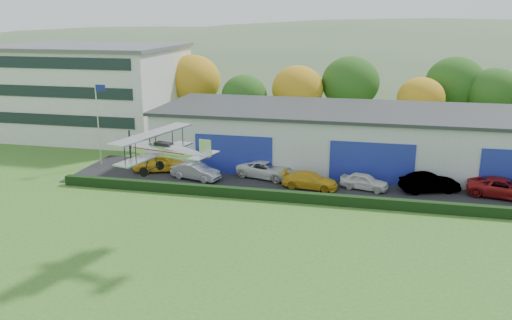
% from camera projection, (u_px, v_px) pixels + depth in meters
% --- Properties ---
extents(ground, '(300.00, 300.00, 0.00)m').
position_uv_depth(ground, '(255.00, 317.00, 25.13)').
color(ground, '#396820').
rests_on(ground, ground).
extents(apron, '(48.00, 9.00, 0.05)m').
position_uv_depth(apron, '(346.00, 185.00, 44.21)').
color(apron, black).
rests_on(apron, ground).
extents(hedge, '(46.00, 0.60, 0.80)m').
position_uv_depth(hedge, '(342.00, 200.00, 39.60)').
color(hedge, black).
rests_on(hedge, ground).
extents(hangar, '(40.60, 12.60, 5.30)m').
position_uv_depth(hangar, '(373.00, 138.00, 49.63)').
color(hangar, '#B2B7BC').
rests_on(hangar, ground).
extents(office_block, '(20.60, 15.60, 10.40)m').
position_uv_depth(office_block, '(91.00, 89.00, 62.57)').
color(office_block, silver).
rests_on(office_block, ground).
extents(flagpole, '(1.05, 0.10, 8.00)m').
position_uv_depth(flagpole, '(99.00, 116.00, 48.75)').
color(flagpole, silver).
rests_on(flagpole, ground).
extents(tree_belt, '(75.70, 13.22, 10.12)m').
position_uv_depth(tree_belt, '(340.00, 87.00, 61.60)').
color(tree_belt, '#3D2614').
rests_on(tree_belt, ground).
extents(distant_hills, '(430.00, 196.00, 56.00)m').
position_uv_depth(distant_hills, '(343.00, 105.00, 161.08)').
color(distant_hills, '#4C6642').
rests_on(distant_hills, ground).
extents(car_0, '(5.28, 3.54, 1.67)m').
position_uv_depth(car_0, '(161.00, 162.00, 47.95)').
color(car_0, gold).
rests_on(car_0, apron).
extents(car_1, '(4.60, 2.57, 1.44)m').
position_uv_depth(car_1, '(196.00, 171.00, 45.63)').
color(car_1, silver).
rests_on(car_1, apron).
extents(car_2, '(5.65, 3.70, 1.45)m').
position_uv_depth(car_2, '(266.00, 170.00, 46.08)').
color(car_2, silver).
rests_on(car_2, apron).
extents(car_3, '(4.74, 2.31, 1.33)m').
position_uv_depth(car_3, '(310.00, 180.00, 43.34)').
color(car_3, gold).
rests_on(car_3, apron).
extents(car_4, '(4.15, 2.48, 1.32)m').
position_uv_depth(car_4, '(364.00, 181.00, 43.08)').
color(car_4, silver).
rests_on(car_4, apron).
extents(car_5, '(4.92, 3.04, 1.53)m').
position_uv_depth(car_5, '(430.00, 183.00, 42.38)').
color(car_5, gray).
rests_on(car_5, apron).
extents(car_6, '(5.79, 3.60, 1.49)m').
position_uv_depth(car_6, '(503.00, 188.00, 41.19)').
color(car_6, maroon).
rests_on(car_6, apron).
extents(biplane, '(5.91, 6.71, 2.50)m').
position_uv_depth(biplane, '(165.00, 149.00, 30.96)').
color(biplane, silver).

